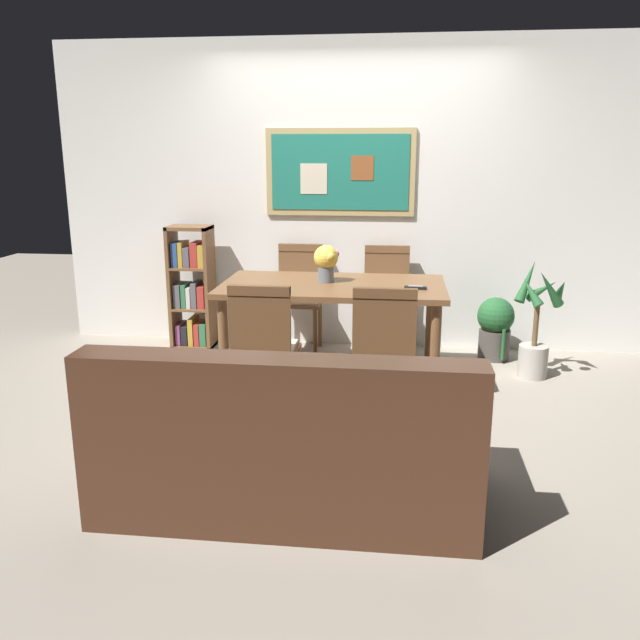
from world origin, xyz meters
TOP-DOWN VIEW (x-y plane):
  - ground_plane at (0.00, 0.00)m, footprint 12.00×12.00m
  - wall_back_with_painting at (-0.00, 1.42)m, footprint 5.20×0.14m
  - dining_table at (-0.09, 0.36)m, footprint 1.62×0.91m
  - dining_chair_far_right at (0.28, 1.16)m, footprint 0.40×0.41m
  - dining_chair_near_right at (0.30, -0.41)m, footprint 0.40×0.41m
  - dining_chair_near_left at (-0.45, -0.43)m, footprint 0.40×0.41m
  - dining_chair_far_left at (-0.47, 1.17)m, footprint 0.40×0.41m
  - leather_couch at (-0.14, -1.43)m, footprint 1.80×0.84m
  - bookshelf at (-1.40, 1.12)m, footprint 0.36×0.28m
  - potted_ivy at (1.19, 1.08)m, footprint 0.30×0.30m
  - potted_palm at (1.43, 0.65)m, footprint 0.39×0.39m
  - flower_vase at (-0.15, 0.42)m, footprint 0.19×0.19m
  - tv_remote at (0.50, 0.24)m, footprint 0.16×0.06m

SIDE VIEW (x-z plane):
  - ground_plane at x=0.00m, z-range 0.00..0.00m
  - potted_ivy at x=1.19m, z-range 0.02..0.54m
  - leather_couch at x=-0.14m, z-range -0.11..0.73m
  - potted_palm at x=1.43m, z-range -0.08..0.82m
  - bookshelf at x=-1.40m, z-range -0.03..1.04m
  - dining_chair_far_right at x=0.28m, z-range 0.08..0.99m
  - dining_chair_near_right at x=0.30m, z-range 0.08..0.99m
  - dining_chair_near_left at x=-0.45m, z-range 0.08..0.99m
  - dining_chair_far_left at x=-0.47m, z-range 0.08..0.99m
  - dining_table at x=-0.09m, z-range 0.28..1.04m
  - tv_remote at x=0.50m, z-range 0.75..0.77m
  - flower_vase at x=-0.15m, z-range 0.77..1.05m
  - wall_back_with_painting at x=0.00m, z-range 0.00..2.60m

